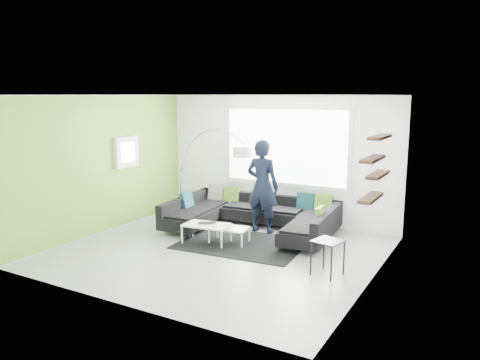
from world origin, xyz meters
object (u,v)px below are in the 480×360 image
arc_lamp (180,172)px  side_table (327,258)px  sectional_sofa (252,217)px  person (262,186)px  coffee_table (218,234)px  laptop (207,224)px

arc_lamp → side_table: (4.20, -1.82, -0.76)m
sectional_sofa → side_table: bearing=-40.3°
person → arc_lamp: bearing=-4.1°
sectional_sofa → person: size_ratio=1.82×
sectional_sofa → side_table: 2.62m
sectional_sofa → coffee_table: 1.01m
side_table → laptop: 2.60m
person → laptop: 1.43m
arc_lamp → person: size_ratio=1.08×
side_table → person: person is taller
arc_lamp → laptop: 2.24m
sectional_sofa → arc_lamp: 2.20m
coffee_table → person: person is taller
coffee_table → side_table: size_ratio=1.98×
laptop → person: bearing=29.6°
arc_lamp → laptop: size_ratio=5.10×
person → laptop: (-0.59, -1.16, -0.58)m
person → side_table: bearing=141.9°
coffee_table → person: (0.41, 1.07, 0.78)m
coffee_table → laptop: bearing=-161.1°
sectional_sofa → person: 0.68m
coffee_table → laptop: 0.28m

